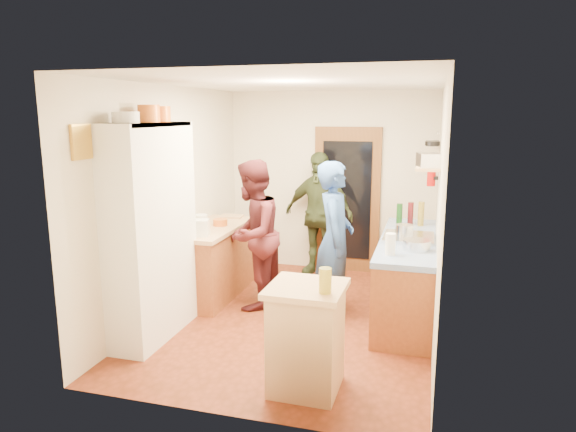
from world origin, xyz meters
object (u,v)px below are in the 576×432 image
at_px(right_counter_base, 407,278).
at_px(island_base, 306,341).
at_px(person_hob, 338,240).
at_px(hutch_body, 152,232).
at_px(person_left, 256,234).
at_px(person_back, 319,214).

height_order(right_counter_base, island_base, island_base).
bearing_deg(right_counter_base, person_hob, -162.70).
distance_m(hutch_body, person_left, 1.34).
relative_size(hutch_body, person_back, 1.24).
height_order(person_hob, person_back, person_hob).
relative_size(person_hob, person_back, 1.00).
bearing_deg(person_back, hutch_body, -102.53).
bearing_deg(island_base, hutch_body, 160.24).
distance_m(right_counter_base, person_left, 1.83).
bearing_deg(person_hob, person_back, 12.51).
distance_m(island_base, person_hob, 1.76).
height_order(hutch_body, person_back, hutch_body).
xyz_separation_m(hutch_body, person_left, (0.74, 1.09, -0.22)).
bearing_deg(island_base, person_back, 100.35).
distance_m(right_counter_base, person_back, 1.79).
bearing_deg(hutch_body, person_hob, 31.54).
bearing_deg(person_hob, island_base, 173.87).
bearing_deg(person_back, right_counter_base, -28.10).
relative_size(hutch_body, person_hob, 1.24).
bearing_deg(hutch_body, island_base, -19.76).
distance_m(island_base, person_left, 2.06).
relative_size(person_hob, person_left, 1.00).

